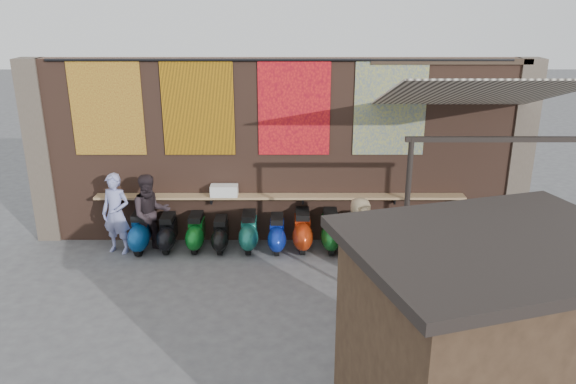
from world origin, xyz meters
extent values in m
plane|color=#474749|center=(0.00, 0.00, 0.00)|extent=(70.00, 70.00, 0.00)
cube|color=brown|center=(0.00, 2.70, 2.00)|extent=(10.00, 0.40, 4.00)
cube|color=#4C4238|center=(-5.20, 2.70, 2.00)|extent=(0.50, 0.50, 4.00)
cube|color=#4C4238|center=(5.20, 2.70, 2.00)|extent=(0.50, 0.50, 4.00)
cube|color=#9E7A51|center=(0.00, 2.33, 1.10)|extent=(8.00, 0.32, 0.05)
cube|color=white|center=(-1.20, 2.30, 1.25)|extent=(0.58, 0.28, 0.24)
cube|color=maroon|center=(-3.60, 2.48, 3.00)|extent=(1.50, 0.02, 2.00)
cube|color=orange|center=(-1.70, 2.48, 3.00)|extent=(1.50, 0.02, 2.00)
cube|color=red|center=(0.30, 2.48, 3.00)|extent=(1.50, 0.02, 2.00)
cube|color=#294396|center=(2.30, 2.48, 3.00)|extent=(1.50, 0.02, 2.00)
cylinder|color=black|center=(0.00, 2.47, 3.98)|extent=(9.50, 0.06, 0.06)
imported|color=#8B90CA|center=(-3.45, 1.89, 0.87)|extent=(0.73, 0.58, 1.75)
imported|color=black|center=(-2.72, 1.89, 0.86)|extent=(1.05, 0.97, 1.73)
imported|color=#1C1734|center=(2.40, 0.26, 0.75)|extent=(0.91, 0.44, 1.50)
imported|color=#595A5F|center=(3.85, -0.94, 0.79)|extent=(1.17, 0.97, 1.58)
imported|color=#8B7858|center=(1.58, 1.07, 0.76)|extent=(0.87, 0.74, 1.51)
cube|color=black|center=(2.24, -4.11, 1.40)|extent=(3.04, 2.61, 2.81)
cube|color=black|center=(2.24, -4.11, 2.87)|extent=(3.42, 2.98, 0.12)
cube|color=gold|center=(1.95, -3.15, 2.03)|extent=(1.16, 0.38, 0.50)
cube|color=#473321|center=(1.95, -3.15, 1.02)|extent=(2.09, 0.72, 0.06)
cube|color=beige|center=(3.50, 0.90, 3.55)|extent=(3.20, 3.28, 0.97)
cube|color=#33261C|center=(3.50, 2.49, 3.95)|extent=(3.30, 0.08, 0.12)
cube|color=black|center=(3.50, -0.60, 3.08)|extent=(3.00, 0.08, 0.08)
cylinder|color=black|center=(2.10, -0.60, 1.55)|extent=(0.09, 0.09, 3.10)
cylinder|color=black|center=(4.90, -0.60, 1.55)|extent=(0.09, 0.09, 3.10)
camera|label=1|loc=(0.17, -9.12, 5.15)|focal=35.00mm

